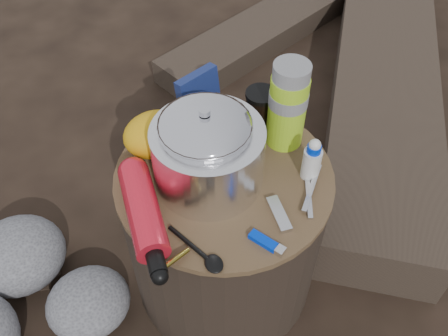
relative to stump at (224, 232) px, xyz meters
name	(u,v)px	position (x,y,z in m)	size (l,w,h in m)	color
ground	(224,275)	(0.00, 0.00, -0.23)	(60.00, 60.00, 0.00)	black
stump	(224,232)	(0.00, 0.00, 0.00)	(0.49, 0.49, 0.46)	black
log_main	(384,47)	(1.00, 0.67, -0.14)	(0.36, 2.16, 0.18)	#30261E
log_small	(278,22)	(0.70, 1.05, -0.18)	(0.23, 1.25, 0.10)	#30261E
foil_windscreen	(208,156)	(-0.03, 0.00, 0.30)	(0.24, 0.24, 0.15)	white
camping_pot	(206,147)	(-0.04, 0.01, 0.32)	(0.19, 0.19, 0.19)	silver
fuel_bottle	(143,211)	(-0.20, -0.05, 0.26)	(0.07, 0.28, 0.07)	red
thermos	(288,106)	(0.18, 0.05, 0.34)	(0.09, 0.09, 0.22)	#9BD11F
travel_mug	(260,110)	(0.14, 0.11, 0.28)	(0.07, 0.07, 0.11)	black
stuff_sack	(155,134)	(-0.11, 0.13, 0.28)	(0.15, 0.12, 0.10)	#D4970F
food_pouch	(199,99)	(0.01, 0.19, 0.30)	(0.11, 0.03, 0.14)	navy
lighter	(263,241)	(0.00, -0.20, 0.24)	(0.02, 0.08, 0.01)	#002BC8
multitool	(279,214)	(0.06, -0.15, 0.23)	(0.03, 0.09, 0.01)	silver
pot_grabber	(309,192)	(0.15, -0.12, 0.23)	(0.04, 0.14, 0.01)	silver
spork	(190,244)	(-0.13, -0.15, 0.23)	(0.03, 0.14, 0.01)	black
squeeze_bottle	(312,161)	(0.18, -0.07, 0.28)	(0.04, 0.04, 0.10)	silver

